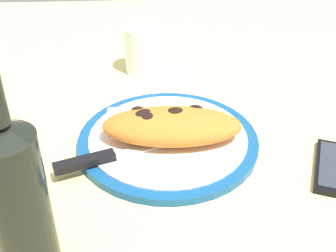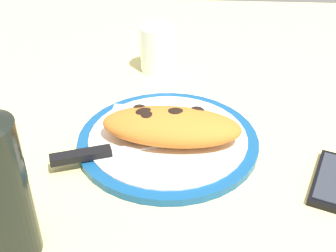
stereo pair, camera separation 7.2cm
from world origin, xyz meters
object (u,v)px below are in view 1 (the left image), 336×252
object	(u,v)px
knife	(105,157)
water_glass	(142,53)
calzone	(172,126)
plate	(168,140)
fork	(144,111)
wine_bottle	(16,196)

from	to	relation	value
knife	water_glass	world-z (taller)	water_glass
water_glass	calzone	bearing A→B (deg)	99.27
plate	fork	bearing A→B (deg)	-63.10
plate	wine_bottle	world-z (taller)	wine_bottle
fork	water_glass	bearing A→B (deg)	-89.52
fork	wine_bottle	world-z (taller)	wine_bottle
calzone	knife	size ratio (longest dim) A/B	1.05
water_glass	fork	bearing A→B (deg)	90.48
wine_bottle	water_glass	bearing A→B (deg)	-105.02
calzone	wine_bottle	size ratio (longest dim) A/B	0.81
water_glass	wine_bottle	distance (cm)	52.96
calzone	water_glass	size ratio (longest dim) A/B	2.33
fork	knife	size ratio (longest dim) A/B	0.75
fork	water_glass	world-z (taller)	water_glass
fork	water_glass	size ratio (longest dim) A/B	1.67
fork	water_glass	distance (cm)	19.84
plate	water_glass	distance (cm)	27.83
calzone	knife	xyz separation A→B (cm)	(10.55, 5.02, -2.04)
knife	wine_bottle	distance (cm)	21.19
plate	water_glass	world-z (taller)	water_glass
calzone	fork	bearing A→B (deg)	-62.17
knife	water_glass	distance (cm)	33.67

